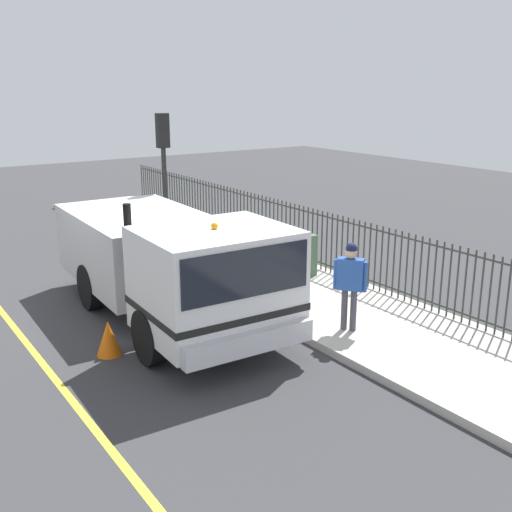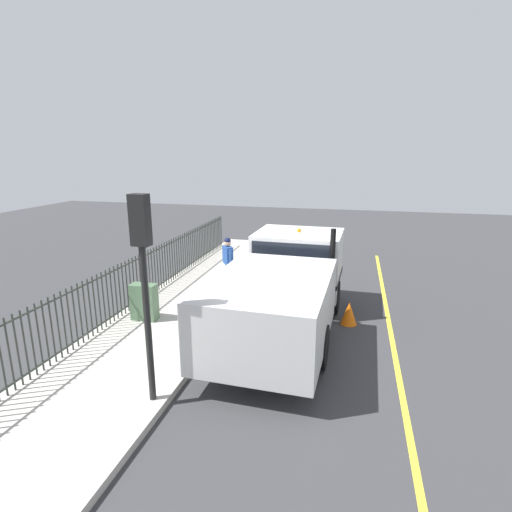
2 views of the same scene
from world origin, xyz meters
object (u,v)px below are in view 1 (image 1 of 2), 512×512
(worker_standing, at_px, (350,277))
(traffic_light_near, at_px, (164,157))
(work_truck, at_px, (172,260))
(utility_cabinet, at_px, (302,256))
(traffic_cone, at_px, (109,338))

(worker_standing, height_order, traffic_light_near, traffic_light_near)
(work_truck, relative_size, worker_standing, 3.98)
(utility_cabinet, bearing_deg, work_truck, -170.09)
(traffic_light_near, distance_m, traffic_cone, 6.22)
(work_truck, height_order, worker_standing, work_truck)
(worker_standing, relative_size, traffic_cone, 2.68)
(traffic_cone, bearing_deg, worker_standing, -24.17)
(utility_cabinet, bearing_deg, traffic_light_near, 120.85)
(utility_cabinet, distance_m, traffic_cone, 5.51)
(worker_standing, xyz_separation_m, utility_cabinet, (1.36, 3.12, -0.53))
(work_truck, relative_size, traffic_cone, 10.65)
(utility_cabinet, bearing_deg, traffic_cone, -166.01)
(work_truck, bearing_deg, traffic_light_near, -112.73)
(work_truck, distance_m, utility_cabinet, 3.83)
(work_truck, relative_size, utility_cabinet, 6.74)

